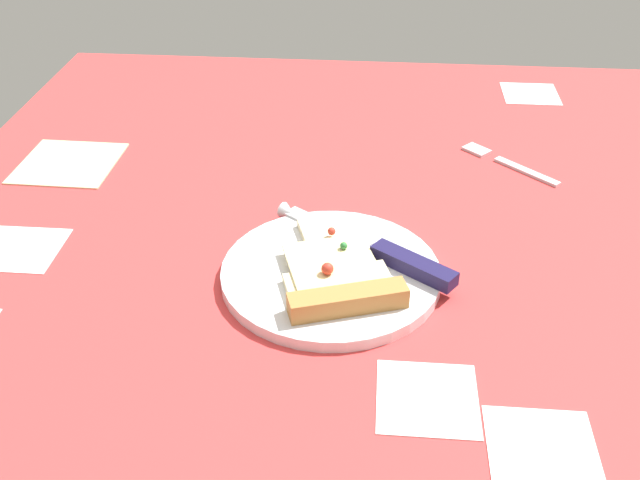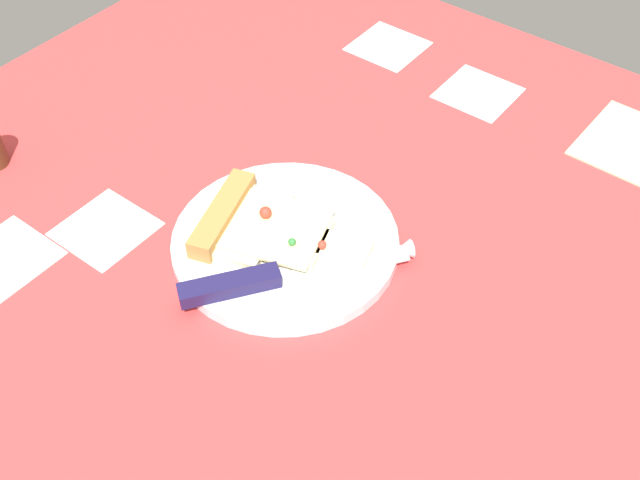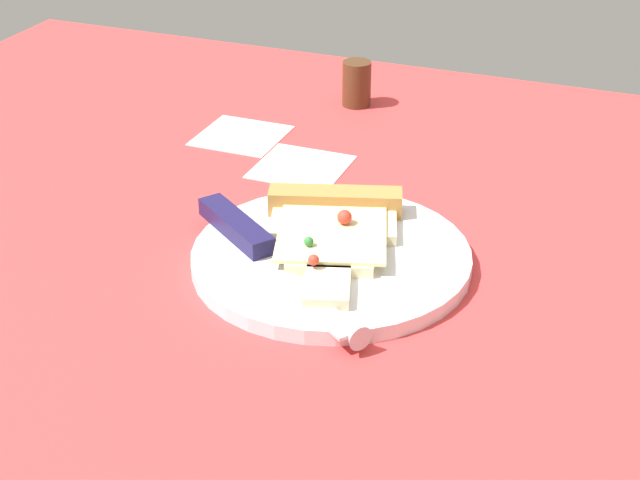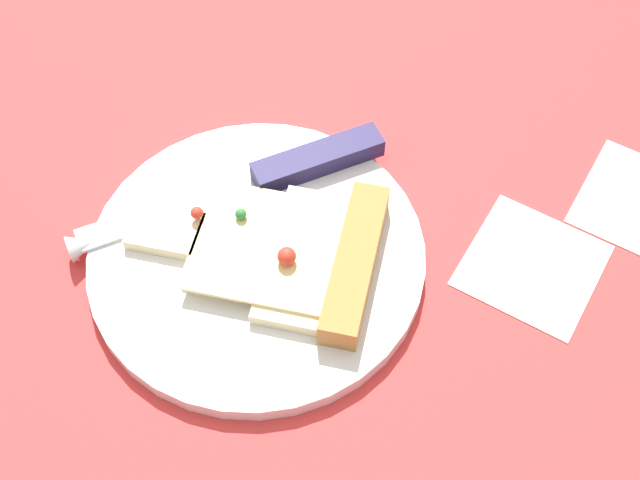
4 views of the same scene
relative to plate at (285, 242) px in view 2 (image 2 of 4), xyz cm
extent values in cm
cube|color=#D13838|center=(-7.74, 6.16, -2.17)|extent=(117.16, 117.16, 3.00)
cube|color=white|center=(16.92, 9.81, -0.77)|extent=(9.00, 9.00, 0.20)
cube|color=white|center=(21.91, 19.02, -0.77)|extent=(9.00, 9.00, 0.20)
cube|color=white|center=(-2.58, -35.90, -0.77)|extent=(9.00, 9.00, 0.20)
cube|color=white|center=(12.60, -37.74, -0.77)|extent=(9.00, 9.00, 0.20)
cylinder|color=silver|center=(0.00, 0.00, 0.00)|extent=(23.72, 23.72, 1.34)
cube|color=beige|center=(3.80, 1.24, 1.17)|extent=(9.12, 12.32, 1.00)
cube|color=beige|center=(-1.43, -0.47, 1.17)|extent=(7.56, 8.59, 1.00)
cube|color=beige|center=(-6.18, -2.02, 1.17)|extent=(6.06, 5.04, 1.00)
cube|color=#F2E099|center=(0.95, 0.31, 1.82)|extent=(12.37, 11.85, 0.30)
cube|color=#B27A3D|center=(6.65, 2.18, 1.77)|extent=(6.20, 12.21, 2.20)
sphere|color=red|center=(2.69, -0.17, 2.61)|extent=(1.29, 1.29, 1.29)
sphere|color=red|center=(-4.65, -0.26, 2.42)|extent=(0.91, 0.91, 0.91)
sphere|color=#2D7A38|center=(-1.99, 1.24, 2.38)|extent=(0.81, 0.81, 0.81)
cube|color=silver|center=(-7.25, -0.95, 0.82)|extent=(8.62, 10.92, 0.30)
cone|color=silver|center=(-10.75, -5.83, 0.82)|extent=(2.79, 2.79, 2.00)
cube|color=#1E1947|center=(-0.26, 8.80, 1.47)|extent=(7.61, 9.41, 1.60)
cube|color=beige|center=(-23.28, -38.05, -0.47)|extent=(13.25, 13.25, 0.40)
camera|label=1|loc=(63.75, 4.18, 47.53)|focal=41.33mm
camera|label=2|loc=(-37.59, 42.99, 60.67)|focal=44.74mm
camera|label=3|loc=(-65.56, -24.92, 41.63)|focal=53.99mm
camera|label=4|loc=(20.00, -24.76, 50.72)|focal=47.48mm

